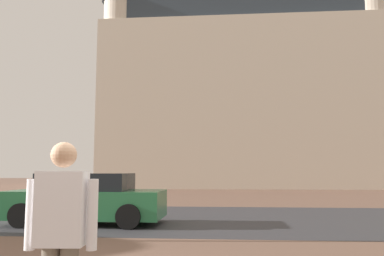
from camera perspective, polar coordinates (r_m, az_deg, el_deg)
ground_plane at (r=13.95m, az=-0.22°, el=-12.54°), size 120.00×120.00×0.00m
street_asphalt_strip at (r=12.32m, az=-0.89°, el=-13.34°), size 120.00×7.43×0.00m
landmark_building at (r=36.75m, az=7.33°, el=5.82°), size 25.13×10.96×28.76m
person_skater at (r=3.48m, az=-19.05°, el=-14.73°), size 0.61×0.32×1.73m
car_green at (r=11.25m, az=-15.60°, el=-10.29°), size 4.33×1.94×1.41m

